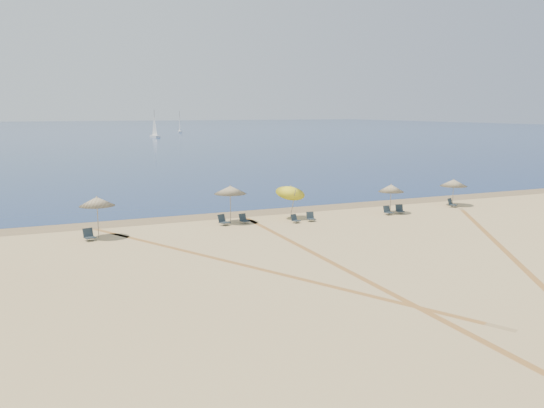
{
  "coord_description": "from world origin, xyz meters",
  "views": [
    {
      "loc": [
        -15.22,
        -15.39,
        7.77
      ],
      "look_at": [
        0.0,
        20.0,
        1.3
      ],
      "focal_mm": 36.88,
      "sensor_mm": 36.0,
      "label": 1
    }
  ],
  "objects_px": {
    "chair_6": "(388,211)",
    "chair_7": "(400,210)",
    "chair_3": "(244,219)",
    "chair_2": "(223,220)",
    "chair_5": "(311,217)",
    "sailboat_2": "(180,126)",
    "umbrella_1": "(97,201)",
    "umbrella_4": "(391,188)",
    "chair_1": "(89,235)",
    "sailboat_0": "(155,129)",
    "umbrella_2": "(230,190)",
    "umbrella_5": "(454,183)",
    "umbrella_3": "(291,190)",
    "chair_4": "(295,219)",
    "chair_8": "(452,203)"
  },
  "relations": [
    {
      "from": "chair_2",
      "to": "chair_3",
      "type": "xyz_separation_m",
      "value": [
        1.52,
        0.03,
        -0.03
      ]
    },
    {
      "from": "chair_3",
      "to": "chair_7",
      "type": "distance_m",
      "value": 12.32
    },
    {
      "from": "sailboat_0",
      "to": "sailboat_2",
      "type": "distance_m",
      "value": 36.63
    },
    {
      "from": "umbrella_5",
      "to": "sailboat_2",
      "type": "xyz_separation_m",
      "value": [
        17.26,
        161.54,
        0.4
      ]
    },
    {
      "from": "chair_6",
      "to": "chair_8",
      "type": "height_order",
      "value": "chair_8"
    },
    {
      "from": "chair_6",
      "to": "umbrella_4",
      "type": "bearing_deg",
      "value": 42.03
    },
    {
      "from": "umbrella_3",
      "to": "chair_5",
      "type": "height_order",
      "value": "umbrella_3"
    },
    {
      "from": "chair_8",
      "to": "umbrella_3",
      "type": "bearing_deg",
      "value": 152.87
    },
    {
      "from": "sailboat_2",
      "to": "chair_3",
      "type": "bearing_deg",
      "value": -91.25
    },
    {
      "from": "umbrella_2",
      "to": "chair_2",
      "type": "bearing_deg",
      "value": -140.58
    },
    {
      "from": "chair_4",
      "to": "umbrella_5",
      "type": "bearing_deg",
      "value": -11.67
    },
    {
      "from": "chair_5",
      "to": "chair_6",
      "type": "xyz_separation_m",
      "value": [
        6.49,
        -0.06,
        0.01
      ]
    },
    {
      "from": "umbrella_3",
      "to": "sailboat_0",
      "type": "relative_size",
      "value": 0.35
    },
    {
      "from": "umbrella_5",
      "to": "chair_2",
      "type": "xyz_separation_m",
      "value": [
        -20.07,
        -0.22,
        -1.55
      ]
    },
    {
      "from": "umbrella_1",
      "to": "chair_6",
      "type": "distance_m",
      "value": 21.04
    },
    {
      "from": "chair_3",
      "to": "chair_6",
      "type": "height_order",
      "value": "chair_3"
    },
    {
      "from": "chair_1",
      "to": "umbrella_5",
      "type": "bearing_deg",
      "value": -12.06
    },
    {
      "from": "chair_6",
      "to": "chair_7",
      "type": "height_order",
      "value": "chair_7"
    },
    {
      "from": "umbrella_3",
      "to": "chair_3",
      "type": "bearing_deg",
      "value": -175.26
    },
    {
      "from": "umbrella_4",
      "to": "sailboat_2",
      "type": "relative_size",
      "value": 0.3
    },
    {
      "from": "umbrella_4",
      "to": "sailboat_2",
      "type": "bearing_deg",
      "value": 81.57
    },
    {
      "from": "chair_1",
      "to": "chair_2",
      "type": "distance_m",
      "value": 8.98
    },
    {
      "from": "umbrella_2",
      "to": "chair_2",
      "type": "relative_size",
      "value": 2.97
    },
    {
      "from": "umbrella_4",
      "to": "umbrella_3",
      "type": "bearing_deg",
      "value": 172.76
    },
    {
      "from": "umbrella_4",
      "to": "umbrella_1",
      "type": "bearing_deg",
      "value": 179.67
    },
    {
      "from": "umbrella_4",
      "to": "sailboat_0",
      "type": "distance_m",
      "value": 129.62
    },
    {
      "from": "chair_2",
      "to": "umbrella_2",
      "type": "bearing_deg",
      "value": 15.2
    },
    {
      "from": "umbrella_2",
      "to": "chair_3",
      "type": "relative_size",
      "value": 3.49
    },
    {
      "from": "umbrella_2",
      "to": "chair_7",
      "type": "relative_size",
      "value": 3.36
    },
    {
      "from": "umbrella_3",
      "to": "chair_4",
      "type": "xyz_separation_m",
      "value": [
        -0.39,
        -1.56,
        -1.84
      ]
    },
    {
      "from": "umbrella_4",
      "to": "chair_6",
      "type": "bearing_deg",
      "value": -139.43
    },
    {
      "from": "chair_1",
      "to": "chair_7",
      "type": "height_order",
      "value": "chair_1"
    },
    {
      "from": "chair_5",
      "to": "sailboat_2",
      "type": "distance_m",
      "value": 165.86
    },
    {
      "from": "chair_6",
      "to": "sailboat_0",
      "type": "distance_m",
      "value": 130.19
    },
    {
      "from": "chair_7",
      "to": "chair_1",
      "type": "bearing_deg",
      "value": -163.35
    },
    {
      "from": "chair_1",
      "to": "chair_3",
      "type": "relative_size",
      "value": 1.1
    },
    {
      "from": "umbrella_2",
      "to": "chair_3",
      "type": "distance_m",
      "value": 2.24
    },
    {
      "from": "chair_3",
      "to": "chair_5",
      "type": "relative_size",
      "value": 1.1
    },
    {
      "from": "umbrella_4",
      "to": "chair_1",
      "type": "xyz_separation_m",
      "value": [
        -22.16,
        -0.47,
        -1.6
      ]
    },
    {
      "from": "chair_1",
      "to": "umbrella_3",
      "type": "bearing_deg",
      "value": -8.78
    },
    {
      "from": "umbrella_2",
      "to": "chair_1",
      "type": "height_order",
      "value": "umbrella_2"
    },
    {
      "from": "chair_1",
      "to": "umbrella_1",
      "type": "bearing_deg",
      "value": 29.14
    },
    {
      "from": "umbrella_1",
      "to": "chair_1",
      "type": "bearing_deg",
      "value": -136.1
    },
    {
      "from": "umbrella_5",
      "to": "chair_1",
      "type": "distance_m",
      "value": 29.05
    },
    {
      "from": "umbrella_3",
      "to": "chair_5",
      "type": "xyz_separation_m",
      "value": [
        0.89,
        -1.47,
        -1.81
      ]
    },
    {
      "from": "umbrella_2",
      "to": "chair_2",
      "type": "xyz_separation_m",
      "value": [
        -0.76,
        -0.62,
        -1.99
      ]
    },
    {
      "from": "umbrella_2",
      "to": "chair_2",
      "type": "height_order",
      "value": "umbrella_2"
    },
    {
      "from": "chair_2",
      "to": "chair_7",
      "type": "bearing_deg",
      "value": -29.0
    },
    {
      "from": "chair_7",
      "to": "sailboat_2",
      "type": "distance_m",
      "value": 164.62
    },
    {
      "from": "chair_2",
      "to": "chair_6",
      "type": "distance_m",
      "value": 12.71
    }
  ]
}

